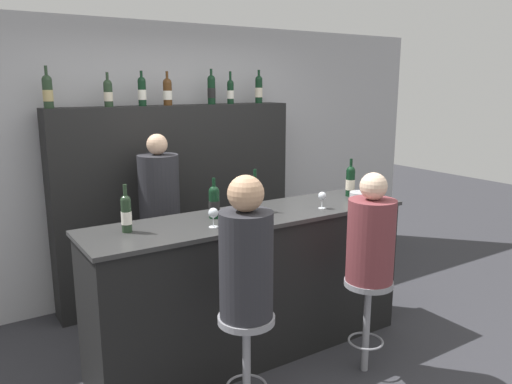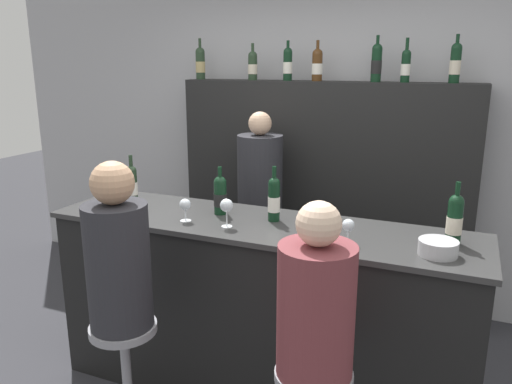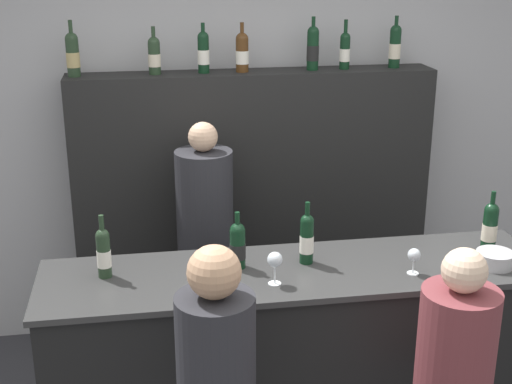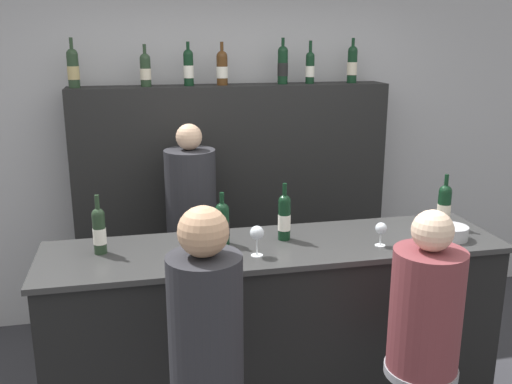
{
  "view_description": "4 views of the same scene",
  "coord_description": "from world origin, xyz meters",
  "px_view_note": "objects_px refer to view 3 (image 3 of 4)",
  "views": [
    {
      "loc": [
        -1.9,
        -2.68,
        2.04
      ],
      "look_at": [
        -0.03,
        0.2,
        1.29
      ],
      "focal_mm": 35.0,
      "sensor_mm": 36.0,
      "label": 1
    },
    {
      "loc": [
        1.05,
        -2.2,
        1.99
      ],
      "look_at": [
        0.0,
        0.26,
        1.29
      ],
      "focal_mm": 35.0,
      "sensor_mm": 36.0,
      "label": 2
    },
    {
      "loc": [
        -0.7,
        -2.78,
        2.6
      ],
      "look_at": [
        -0.21,
        0.22,
        1.54
      ],
      "focal_mm": 50.0,
      "sensor_mm": 36.0,
      "label": 3
    },
    {
      "loc": [
        -0.72,
        -2.51,
        2.19
      ],
      "look_at": [
        -0.11,
        0.29,
        1.4
      ],
      "focal_mm": 40.0,
      "sensor_mm": 36.0,
      "label": 4
    }
  ],
  "objects_px": {
    "wine_bottle_backbar_3": "(242,52)",
    "guest_seated_right": "(456,346)",
    "wine_bottle_counter_2": "(307,238)",
    "wine_bottle_counter_3": "(490,226)",
    "wine_bottle_backbar_0": "(73,54)",
    "bartender": "(206,262)",
    "wine_bottle_backbar_4": "(313,48)",
    "wine_bottle_backbar_2": "(203,52)",
    "guest_seated_left": "(216,357)",
    "wine_bottle_counter_0": "(104,252)",
    "wine_bottle_backbar_5": "(345,50)",
    "metal_bowl": "(495,259)",
    "wine_glass_2": "(414,256)",
    "wine_glass_1": "(275,261)",
    "wine_bottle_counter_1": "(238,245)",
    "wine_bottle_backbar_6": "(395,46)",
    "wine_bottle_backbar_1": "(154,55)"
  },
  "relations": [
    {
      "from": "wine_bottle_backbar_0",
      "to": "bartender",
      "type": "relative_size",
      "value": 0.2
    },
    {
      "from": "wine_bottle_backbar_2",
      "to": "wine_bottle_backbar_5",
      "type": "bearing_deg",
      "value": 0.0
    },
    {
      "from": "wine_bottle_counter_0",
      "to": "wine_bottle_backbar_0",
      "type": "distance_m",
      "value": 1.47
    },
    {
      "from": "wine_bottle_counter_2",
      "to": "wine_glass_2",
      "type": "height_order",
      "value": "wine_bottle_counter_2"
    },
    {
      "from": "wine_bottle_counter_3",
      "to": "guest_seated_left",
      "type": "distance_m",
      "value": 1.68
    },
    {
      "from": "wine_bottle_counter_0",
      "to": "guest_seated_right",
      "type": "height_order",
      "value": "guest_seated_right"
    },
    {
      "from": "wine_bottle_backbar_0",
      "to": "guest_seated_left",
      "type": "xyz_separation_m",
      "value": [
        0.63,
        -1.99,
        -0.91
      ]
    },
    {
      "from": "wine_bottle_backbar_5",
      "to": "wine_glass_2",
      "type": "height_order",
      "value": "wine_bottle_backbar_5"
    },
    {
      "from": "guest_seated_right",
      "to": "wine_bottle_backbar_1",
      "type": "bearing_deg",
      "value": 120.0
    },
    {
      "from": "guest_seated_left",
      "to": "guest_seated_right",
      "type": "relative_size",
      "value": 1.11
    },
    {
      "from": "wine_glass_1",
      "to": "wine_bottle_counter_1",
      "type": "bearing_deg",
      "value": 124.92
    },
    {
      "from": "metal_bowl",
      "to": "guest_seated_right",
      "type": "distance_m",
      "value": 0.71
    },
    {
      "from": "wine_bottle_backbar_5",
      "to": "wine_glass_2",
      "type": "distance_m",
      "value": 1.65
    },
    {
      "from": "wine_bottle_backbar_3",
      "to": "wine_bottle_backbar_6",
      "type": "bearing_deg",
      "value": 0.0
    },
    {
      "from": "wine_bottle_counter_2",
      "to": "wine_bottle_backbar_1",
      "type": "bearing_deg",
      "value": 118.32
    },
    {
      "from": "wine_bottle_backbar_2",
      "to": "wine_bottle_backbar_5",
      "type": "height_order",
      "value": "wine_bottle_backbar_5"
    },
    {
      "from": "wine_glass_1",
      "to": "wine_glass_2",
      "type": "relative_size",
      "value": 1.23
    },
    {
      "from": "wine_bottle_backbar_0",
      "to": "guest_seated_left",
      "type": "distance_m",
      "value": 2.28
    },
    {
      "from": "wine_bottle_backbar_5",
      "to": "wine_bottle_backbar_6",
      "type": "bearing_deg",
      "value": 0.0
    },
    {
      "from": "wine_bottle_backbar_1",
      "to": "wine_glass_1",
      "type": "height_order",
      "value": "wine_bottle_backbar_1"
    },
    {
      "from": "wine_bottle_backbar_4",
      "to": "wine_bottle_backbar_6",
      "type": "bearing_deg",
      "value": 0.0
    },
    {
      "from": "wine_bottle_counter_2",
      "to": "wine_bottle_backbar_4",
      "type": "xyz_separation_m",
      "value": [
        0.31,
        1.25,
        0.75
      ]
    },
    {
      "from": "wine_bottle_backbar_6",
      "to": "guest_seated_right",
      "type": "distance_m",
      "value": 2.24
    },
    {
      "from": "wine_bottle_backbar_3",
      "to": "guest_seated_right",
      "type": "relative_size",
      "value": 0.4
    },
    {
      "from": "wine_bottle_backbar_2",
      "to": "wine_glass_1",
      "type": "distance_m",
      "value": 1.66
    },
    {
      "from": "wine_bottle_counter_0",
      "to": "metal_bowl",
      "type": "bearing_deg",
      "value": -5.73
    },
    {
      "from": "wine_bottle_backbar_2",
      "to": "guest_seated_right",
      "type": "xyz_separation_m",
      "value": [
        0.85,
        -1.99,
        -0.95
      ]
    },
    {
      "from": "wine_bottle_backbar_5",
      "to": "metal_bowl",
      "type": "height_order",
      "value": "wine_bottle_backbar_5"
    },
    {
      "from": "wine_bottle_counter_3",
      "to": "wine_bottle_backbar_4",
      "type": "xyz_separation_m",
      "value": [
        -0.65,
        1.25,
        0.75
      ]
    },
    {
      "from": "wine_bottle_backbar_4",
      "to": "wine_bottle_backbar_2",
      "type": "bearing_deg",
      "value": 180.0
    },
    {
      "from": "wine_glass_1",
      "to": "wine_bottle_backbar_6",
      "type": "bearing_deg",
      "value": 54.24
    },
    {
      "from": "wine_bottle_counter_1",
      "to": "guest_seated_left",
      "type": "distance_m",
      "value": 0.77
    },
    {
      "from": "wine_bottle_counter_0",
      "to": "bartender",
      "type": "distance_m",
      "value": 1.09
    },
    {
      "from": "wine_bottle_backbar_4",
      "to": "guest_seated_right",
      "type": "xyz_separation_m",
      "value": [
        0.16,
        -1.99,
        -0.96
      ]
    },
    {
      "from": "wine_bottle_counter_2",
      "to": "wine_bottle_counter_3",
      "type": "xyz_separation_m",
      "value": [
        0.96,
        -0.0,
        -0.0
      ]
    },
    {
      "from": "wine_bottle_backbar_2",
      "to": "guest_seated_right",
      "type": "relative_size",
      "value": 0.4
    },
    {
      "from": "wine_bottle_backbar_6",
      "to": "wine_bottle_counter_3",
      "type": "bearing_deg",
      "value": -84.99
    },
    {
      "from": "wine_bottle_counter_1",
      "to": "wine_bottle_backbar_2",
      "type": "distance_m",
      "value": 1.46
    },
    {
      "from": "wine_bottle_counter_2",
      "to": "wine_bottle_backbar_2",
      "type": "xyz_separation_m",
      "value": [
        -0.38,
        1.25,
        0.74
      ]
    },
    {
      "from": "wine_bottle_backbar_3",
      "to": "wine_bottle_backbar_6",
      "type": "distance_m",
      "value": 0.99
    },
    {
      "from": "wine_bottle_counter_2",
      "to": "wine_bottle_backbar_5",
      "type": "xyz_separation_m",
      "value": [
        0.52,
        1.25,
        0.73
      ]
    },
    {
      "from": "wine_bottle_backbar_1",
      "to": "wine_bottle_counter_2",
      "type": "bearing_deg",
      "value": -61.68
    },
    {
      "from": "wine_bottle_counter_0",
      "to": "wine_bottle_backbar_3",
      "type": "relative_size",
      "value": 1.03
    },
    {
      "from": "wine_bottle_backbar_4",
      "to": "wine_bottle_counter_0",
      "type": "bearing_deg",
      "value": -135.94
    },
    {
      "from": "wine_bottle_counter_2",
      "to": "wine_bottle_counter_1",
      "type": "bearing_deg",
      "value": 180.0
    },
    {
      "from": "wine_bottle_backbar_2",
      "to": "guest_seated_right",
      "type": "bearing_deg",
      "value": -66.9
    },
    {
      "from": "wine_bottle_backbar_0",
      "to": "wine_bottle_backbar_4",
      "type": "height_order",
      "value": "wine_bottle_backbar_0"
    },
    {
      "from": "wine_bottle_backbar_5",
      "to": "metal_bowl",
      "type": "xyz_separation_m",
      "value": [
        0.38,
        -1.44,
        -0.83
      ]
    },
    {
      "from": "wine_glass_1",
      "to": "wine_glass_2",
      "type": "bearing_deg",
      "value": 0.0
    },
    {
      "from": "wine_bottle_backbar_0",
      "to": "guest_seated_right",
      "type": "height_order",
      "value": "wine_bottle_backbar_0"
    }
  ]
}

